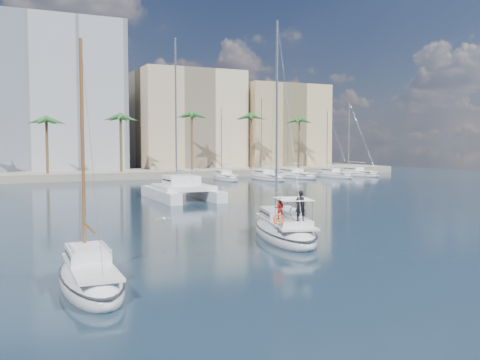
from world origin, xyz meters
TOP-DOWN VIEW (x-y plane):
  - ground at (0.00, 0.00)m, footprint 160.00×160.00m
  - quay at (0.00, 61.00)m, footprint 120.00×14.00m
  - building_beige at (22.00, 70.00)m, footprint 20.00×14.00m
  - building_tan_right at (42.00, 68.00)m, footprint 18.00×12.00m
  - palm_centre at (0.00, 57.00)m, footprint 3.60×3.60m
  - palm_right at (34.00, 57.00)m, footprint 3.60×3.60m
  - main_sloop at (2.46, -1.81)m, footprint 5.68×10.35m
  - small_sloop at (-10.66, -8.52)m, footprint 2.66×7.77m
  - catamaran at (4.31, 22.99)m, footprint 6.23×11.96m
  - seagull at (-4.20, 2.09)m, footprint 1.13×0.48m
  - moored_yacht_a at (20.00, 47.00)m, footprint 3.37×9.52m
  - moored_yacht_b at (26.50, 45.00)m, footprint 3.32×10.83m
  - moored_yacht_c at (33.00, 47.00)m, footprint 3.98×12.33m
  - moored_yacht_d at (39.50, 45.00)m, footprint 3.52×9.55m
  - moored_yacht_e at (46.00, 47.00)m, footprint 4.61×11.11m

SIDE VIEW (x-z plane):
  - ground at x=0.00m, z-range 0.00..0.00m
  - moored_yacht_a at x=20.00m, z-range -5.95..5.95m
  - moored_yacht_b at x=26.50m, z-range -6.86..6.86m
  - moored_yacht_c at x=33.00m, z-range -7.77..7.77m
  - moored_yacht_d at x=39.50m, z-range -5.95..5.95m
  - moored_yacht_e at x=46.00m, z-range -6.86..6.86m
  - small_sloop at x=-10.66m, z-range -5.12..5.94m
  - main_sloop at x=2.46m, z-range -6.84..7.82m
  - quay at x=0.00m, z-range 0.00..1.20m
  - seagull at x=-4.20m, z-range 1.01..1.22m
  - catamaran at x=4.31m, z-range -7.48..9.76m
  - building_tan_right at x=42.00m, z-range 0.00..18.00m
  - building_beige at x=22.00m, z-range 0.00..20.00m
  - palm_centre at x=0.00m, z-range 4.13..16.43m
  - palm_right at x=34.00m, z-range 4.13..16.43m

